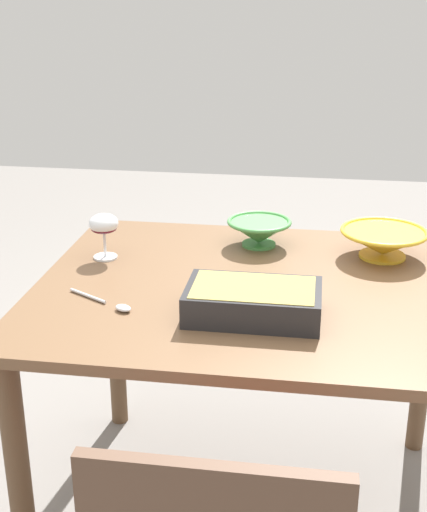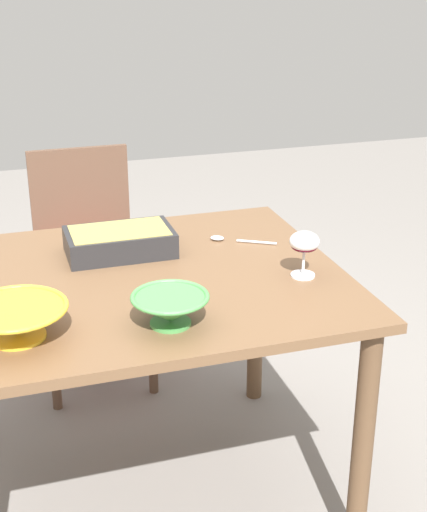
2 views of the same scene
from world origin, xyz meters
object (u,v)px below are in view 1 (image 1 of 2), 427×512
at_px(small_bowl, 383,242).
at_px(dining_table, 255,320).
at_px(serving_spoon, 112,304).
at_px(wine_glass, 104,226).
at_px(mixing_bowl, 259,231).
at_px(casserole_dish, 253,300).

bearing_deg(small_bowl, dining_table, 37.15).
distance_m(dining_table, serving_spoon, 0.40).
bearing_deg(wine_glass, small_bowl, -170.79).
distance_m(mixing_bowl, small_bowl, 0.37).
height_order(dining_table, casserole_dish, casserole_dish).
xyz_separation_m(small_bowl, serving_spoon, (0.68, 0.45, -0.04)).
distance_m(casserole_dish, serving_spoon, 0.35).
distance_m(dining_table, mixing_bowl, 0.34).
bearing_deg(serving_spoon, wine_glass, -70.65).
xyz_separation_m(mixing_bowl, small_bowl, (-0.36, 0.04, 0.00)).
distance_m(wine_glass, casserole_dish, 0.57).
xyz_separation_m(wine_glass, small_bowl, (-0.80, -0.13, -0.05)).
bearing_deg(mixing_bowl, casserole_dish, 93.60).
height_order(casserole_dish, mixing_bowl, mixing_bowl).
bearing_deg(small_bowl, casserole_dish, 53.51).
relative_size(casserole_dish, mixing_bowl, 1.65).
relative_size(wine_glass, casserole_dish, 0.42).
xyz_separation_m(wine_glass, serving_spoon, (-0.11, 0.32, -0.09)).
xyz_separation_m(casserole_dish, small_bowl, (-0.33, -0.45, 0.00)).
relative_size(dining_table, casserole_dish, 3.63).
xyz_separation_m(mixing_bowl, serving_spoon, (0.32, 0.49, -0.04)).
bearing_deg(wine_glass, mixing_bowl, -158.24).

